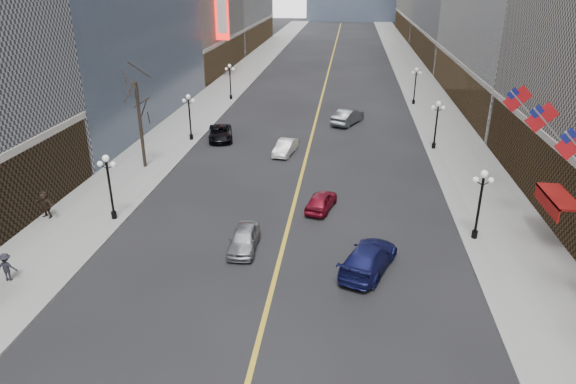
% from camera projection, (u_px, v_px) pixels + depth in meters
% --- Properties ---
extents(sidewalk_east, '(6.00, 230.00, 0.15)m').
position_uv_depth(sidewalk_east, '(427.00, 98.00, 68.46)').
color(sidewalk_east, gray).
rests_on(sidewalk_east, ground).
extents(sidewalk_west, '(6.00, 230.00, 0.15)m').
position_uv_depth(sidewalk_west, '(222.00, 93.00, 71.49)').
color(sidewalk_west, gray).
rests_on(sidewalk_west, ground).
extents(lane_line, '(0.25, 200.00, 0.02)m').
position_uv_depth(lane_line, '(326.00, 81.00, 79.13)').
color(lane_line, gold).
rests_on(lane_line, ground).
extents(streetlamp_east_1, '(1.26, 0.44, 4.52)m').
position_uv_depth(streetlamp_east_1, '(481.00, 198.00, 31.06)').
color(streetlamp_east_1, black).
rests_on(streetlamp_east_1, sidewalk_east).
extents(streetlamp_east_2, '(1.26, 0.44, 4.52)m').
position_uv_depth(streetlamp_east_2, '(437.00, 120.00, 47.50)').
color(streetlamp_east_2, black).
rests_on(streetlamp_east_2, sidewalk_east).
extents(streetlamp_east_3, '(1.26, 0.44, 4.52)m').
position_uv_depth(streetlamp_east_3, '(415.00, 82.00, 63.93)').
color(streetlamp_east_3, black).
rests_on(streetlamp_east_3, sidewalk_east).
extents(streetlamp_west_1, '(1.26, 0.44, 4.52)m').
position_uv_depth(streetlamp_west_1, '(109.00, 181.00, 33.62)').
color(streetlamp_west_1, black).
rests_on(streetlamp_west_1, sidewalk_west).
extents(streetlamp_west_2, '(1.26, 0.44, 4.52)m').
position_uv_depth(streetlamp_west_2, '(189.00, 112.00, 50.05)').
color(streetlamp_west_2, black).
rests_on(streetlamp_west_2, sidewalk_west).
extents(streetlamp_west_3, '(1.26, 0.44, 4.52)m').
position_uv_depth(streetlamp_west_3, '(230.00, 78.00, 66.48)').
color(streetlamp_west_3, black).
rests_on(streetlamp_west_3, sidewalk_west).
extents(flag_4, '(2.87, 0.12, 2.87)m').
position_uv_depth(flag_4, '(544.00, 120.00, 30.79)').
color(flag_4, '#B2B2B7').
rests_on(flag_4, ground).
extents(flag_5, '(2.87, 0.12, 2.87)m').
position_uv_depth(flag_5, '(520.00, 101.00, 35.35)').
color(flag_5, '#B2B2B7').
rests_on(flag_5, ground).
extents(awning_c, '(1.40, 4.00, 0.93)m').
position_uv_depth(awning_c, '(556.00, 198.00, 30.53)').
color(awning_c, maroon).
rests_on(awning_c, ground).
extents(tree_west_far, '(3.60, 3.60, 7.92)m').
position_uv_depth(tree_west_far, '(137.00, 96.00, 41.62)').
color(tree_west_far, '#2D231C').
rests_on(tree_west_far, sidewalk_west).
extents(car_nb_near, '(1.73, 4.06, 1.37)m').
position_uv_depth(car_nb_near, '(244.00, 239.00, 30.90)').
color(car_nb_near, '#94969B').
rests_on(car_nb_near, ground).
extents(car_nb_mid, '(2.04, 4.17, 1.32)m').
position_uv_depth(car_nb_mid, '(285.00, 147.00, 47.18)').
color(car_nb_mid, silver).
rests_on(car_nb_mid, ground).
extents(car_nb_far, '(3.41, 5.36, 1.38)m').
position_uv_depth(car_nb_far, '(220.00, 133.00, 51.30)').
color(car_nb_far, black).
rests_on(car_nb_far, ground).
extents(car_sb_near, '(3.87, 5.72, 1.54)m').
position_uv_depth(car_sb_near, '(369.00, 258.00, 28.67)').
color(car_sb_near, '#14184E').
rests_on(car_sb_near, ground).
extents(car_sb_mid, '(2.41, 4.11, 1.31)m').
position_uv_depth(car_sb_mid, '(321.00, 201.00, 36.11)').
color(car_sb_mid, maroon).
rests_on(car_sb_mid, ground).
extents(car_sb_far, '(3.76, 5.46, 1.70)m').
position_uv_depth(car_sb_far, '(348.00, 116.00, 56.58)').
color(car_sb_far, '#484E50').
rests_on(car_sb_far, ground).
extents(ped_west_walk, '(1.07, 0.51, 1.61)m').
position_uv_depth(ped_west_walk, '(7.00, 267.00, 27.42)').
color(ped_west_walk, black).
rests_on(ped_west_walk, sidewalk_west).
extents(ped_west_far, '(1.86, 1.05, 1.93)m').
position_uv_depth(ped_west_far, '(45.00, 204.00, 34.51)').
color(ped_west_far, '#2D2219').
rests_on(ped_west_far, sidewalk_west).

